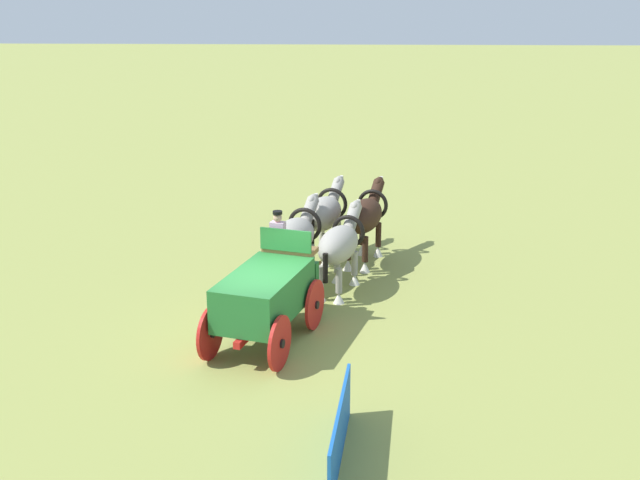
{
  "coord_description": "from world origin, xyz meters",
  "views": [
    {
      "loc": [
        -17.0,
        -2.09,
        7.94
      ],
      "look_at": [
        4.33,
        -1.1,
        1.2
      ],
      "focal_mm": 44.28,
      "sensor_mm": 36.0,
      "label": 1
    }
  ],
  "objects_px": {
    "show_wagon": "(267,294)",
    "draft_horse_lead_near": "(324,214)",
    "draft_horse_rear_near": "(295,238)",
    "draft_horse_lead_off": "(365,217)",
    "draft_horse_rear_off": "(340,245)"
  },
  "relations": [
    {
      "from": "show_wagon",
      "to": "draft_horse_lead_near",
      "type": "height_order",
      "value": "show_wagon"
    },
    {
      "from": "draft_horse_rear_near",
      "to": "draft_horse_lead_off",
      "type": "xyz_separation_m",
      "value": [
        2.15,
        -1.97,
        0.03
      ]
    },
    {
      "from": "show_wagon",
      "to": "draft_horse_lead_near",
      "type": "xyz_separation_m",
      "value": [
        6.19,
        -1.1,
        0.21
      ]
    },
    {
      "from": "draft_horse_rear_near",
      "to": "draft_horse_lead_near",
      "type": "relative_size",
      "value": 1.04
    },
    {
      "from": "show_wagon",
      "to": "draft_horse_lead_off",
      "type": "relative_size",
      "value": 1.86
    },
    {
      "from": "draft_horse_rear_near",
      "to": "draft_horse_lead_off",
      "type": "relative_size",
      "value": 0.97
    },
    {
      "from": "show_wagon",
      "to": "draft_horse_rear_off",
      "type": "xyz_separation_m",
      "value": [
        3.34,
        -1.64,
        0.15
      ]
    },
    {
      "from": "draft_horse_rear_off",
      "to": "draft_horse_lead_near",
      "type": "relative_size",
      "value": 1.05
    },
    {
      "from": "show_wagon",
      "to": "draft_horse_rear_off",
      "type": "bearing_deg",
      "value": -26.15
    },
    {
      "from": "draft_horse_rear_off",
      "to": "show_wagon",
      "type": "bearing_deg",
      "value": 153.85
    },
    {
      "from": "show_wagon",
      "to": "draft_horse_rear_near",
      "type": "relative_size",
      "value": 1.92
    },
    {
      "from": "draft_horse_rear_near",
      "to": "draft_horse_lead_off",
      "type": "distance_m",
      "value": 2.91
    },
    {
      "from": "show_wagon",
      "to": "draft_horse_rear_off",
      "type": "relative_size",
      "value": 1.9
    },
    {
      "from": "draft_horse_rear_off",
      "to": "draft_horse_lead_off",
      "type": "bearing_deg",
      "value": -16.01
    },
    {
      "from": "draft_horse_lead_off",
      "to": "draft_horse_lead_near",
      "type": "bearing_deg",
      "value": 74.21
    }
  ]
}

